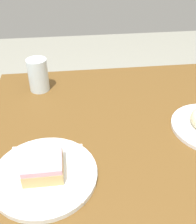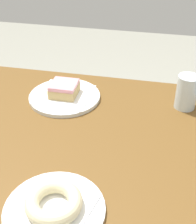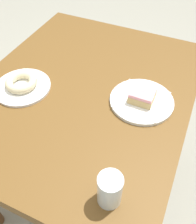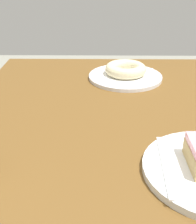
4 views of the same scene
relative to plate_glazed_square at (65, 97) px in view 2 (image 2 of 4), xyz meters
name	(u,v)px [view 2 (image 2 of 4)]	position (x,y,z in m)	size (l,w,h in m)	color
table	(49,172)	(0.01, -0.23, -0.12)	(0.98, 0.80, 0.76)	brown
plate_glazed_square	(65,97)	(0.00, 0.00, 0.00)	(0.23, 0.23, 0.01)	silver
napkin_glazed_square	(65,95)	(0.00, 0.00, 0.01)	(0.17, 0.17, 0.00)	white
donut_glazed_square	(64,89)	(0.00, 0.00, 0.03)	(0.08, 0.08, 0.04)	tan
plate_sugar_ring	(55,210)	(0.11, -0.44, 0.00)	(0.21, 0.21, 0.01)	silver
napkin_sugar_ring	(54,208)	(0.11, -0.44, 0.01)	(0.15, 0.15, 0.00)	white
donut_sugar_ring	(54,202)	(0.11, -0.44, 0.02)	(0.12, 0.12, 0.03)	beige
water_glass	(187,92)	(0.38, 0.03, 0.05)	(0.06, 0.06, 0.11)	silver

